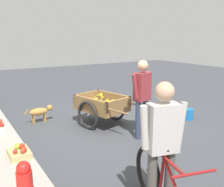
# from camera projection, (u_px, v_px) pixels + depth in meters

# --- Properties ---
(ground_plane) EXTENTS (24.00, 24.00, 0.00)m
(ground_plane) POSITION_uv_depth(u_px,v_px,m) (119.00, 125.00, 5.97)
(ground_plane) COLOR #3D3F44
(fruit_cart) EXTENTS (1.79, 1.15, 0.72)m
(fruit_cart) POSITION_uv_depth(u_px,v_px,m) (102.00, 106.00, 5.94)
(fruit_cart) COLOR olive
(fruit_cart) RESTS_ON ground
(vendor_person) EXTENTS (0.28, 0.56, 1.57)m
(vendor_person) POSITION_uv_depth(u_px,v_px,m) (142.00, 92.00, 5.06)
(vendor_person) COLOR #333851
(vendor_person) RESTS_ON ground
(cyclist_person) EXTENTS (0.28, 0.56, 1.56)m
(cyclist_person) POSITION_uv_depth(u_px,v_px,m) (163.00, 138.00, 2.83)
(cyclist_person) COLOR #4C4742
(cyclist_person) RESTS_ON ground
(dog) EXTENTS (0.18, 0.67, 0.40)m
(dog) POSITION_uv_depth(u_px,v_px,m) (40.00, 111.00, 6.12)
(dog) COLOR #AD7A38
(dog) RESTS_ON ground
(plastic_bucket) EXTENTS (0.23, 0.23, 0.27)m
(plastic_bucket) POSITION_uv_depth(u_px,v_px,m) (188.00, 114.00, 6.36)
(plastic_bucket) COLOR #1966B2
(plastic_bucket) RESTS_ON ground
(apple_crate) EXTENTS (0.44, 0.32, 0.32)m
(apple_crate) POSITION_uv_depth(u_px,v_px,m) (20.00, 156.00, 4.17)
(apple_crate) COLOR tan
(apple_crate) RESTS_ON ground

